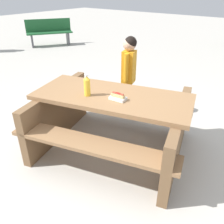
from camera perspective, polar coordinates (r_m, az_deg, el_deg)
name	(u,v)px	position (r m, az deg, el deg)	size (l,w,h in m)	color
ground_plane	(112,148)	(3.09, 0.00, -8.59)	(30.00, 30.00, 0.00)	#B7B2A8
picnic_table	(112,118)	(2.84, 0.00, -1.42)	(2.12, 1.85, 0.75)	olive
soda_bottle	(87,86)	(2.66, -6.06, 6.31)	(0.07, 0.07, 0.25)	yellow
hotdog_tray	(118,97)	(2.58, 1.46, 3.68)	(0.19, 0.13, 0.08)	white
child_in_coat	(129,67)	(3.54, 4.12, 10.78)	(0.22, 0.30, 1.23)	#262633
park_bench_near	(49,32)	(8.70, -14.94, 18.26)	(1.14, 1.48, 0.85)	#1E592D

